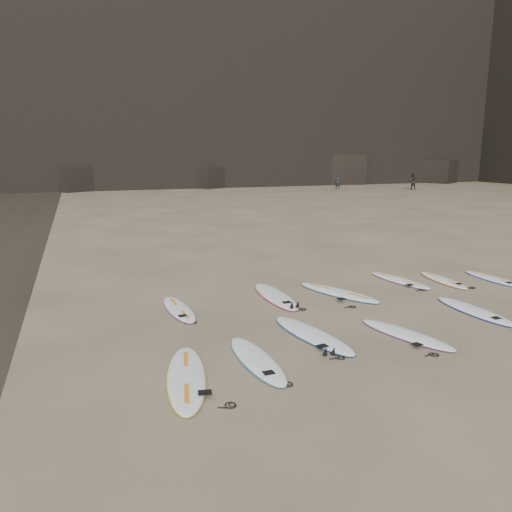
% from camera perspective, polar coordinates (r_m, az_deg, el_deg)
% --- Properties ---
extents(ground, '(240.00, 240.00, 0.00)m').
position_cam_1_polar(ground, '(11.48, 10.90, -8.60)').
color(ground, '#897559').
rests_on(ground, ground).
extents(headland, '(170.00, 101.00, 63.47)m').
position_cam_1_polar(headland, '(67.22, 7.81, 26.48)').
color(headland, black).
rests_on(headland, ground).
extents(surfboard_0, '(1.19, 2.85, 0.10)m').
position_cam_1_polar(surfboard_0, '(9.20, -7.97, -13.50)').
color(surfboard_0, white).
rests_on(surfboard_0, ground).
extents(surfboard_1, '(0.68, 2.51, 0.09)m').
position_cam_1_polar(surfboard_1, '(9.81, 0.09, -11.73)').
color(surfboard_1, white).
rests_on(surfboard_1, ground).
extents(surfboard_2, '(1.15, 2.80, 0.10)m').
position_cam_1_polar(surfboard_2, '(11.11, 6.45, -8.89)').
color(surfboard_2, white).
rests_on(surfboard_2, ground).
extents(surfboard_3, '(1.27, 2.49, 0.09)m').
position_cam_1_polar(surfboard_3, '(11.55, 16.76, -8.54)').
color(surfboard_3, white).
rests_on(surfboard_3, ground).
extents(surfboard_4, '(0.65, 2.56, 0.09)m').
position_cam_1_polar(surfboard_4, '(13.77, 23.67, -5.72)').
color(surfboard_4, white).
rests_on(surfboard_4, ground).
extents(surfboard_5, '(0.72, 2.37, 0.08)m').
position_cam_1_polar(surfboard_5, '(12.90, -8.80, -6.00)').
color(surfboard_5, white).
rests_on(surfboard_5, ground).
extents(surfboard_6, '(0.70, 2.79, 0.10)m').
position_cam_1_polar(surfboard_6, '(13.86, 2.23, -4.57)').
color(surfboard_6, white).
rests_on(surfboard_6, ground).
extents(surfboard_7, '(1.69, 2.81, 0.10)m').
position_cam_1_polar(surfboard_7, '(14.39, 9.39, -4.11)').
color(surfboard_7, white).
rests_on(surfboard_7, ground).
extents(surfboard_8, '(1.00, 2.47, 0.09)m').
position_cam_1_polar(surfboard_8, '(16.16, 16.10, -2.67)').
color(surfboard_8, white).
rests_on(surfboard_8, ground).
extents(surfboard_9, '(0.69, 2.27, 0.08)m').
position_cam_1_polar(surfboard_9, '(16.62, 20.60, -2.58)').
color(surfboard_9, white).
rests_on(surfboard_9, ground).
extents(surfboard_10, '(0.60, 2.31, 0.08)m').
position_cam_1_polar(surfboard_10, '(17.41, 25.48, -2.35)').
color(surfboard_10, white).
rests_on(surfboard_10, ground).
extents(person_a, '(0.70, 0.64, 1.61)m').
position_cam_1_polar(person_a, '(54.59, 9.32, 8.41)').
color(person_a, black).
rests_on(person_a, ground).
extents(person_b, '(0.96, 0.83, 1.71)m').
position_cam_1_polar(person_b, '(55.50, 17.42, 8.13)').
color(person_b, black).
rests_on(person_b, ground).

